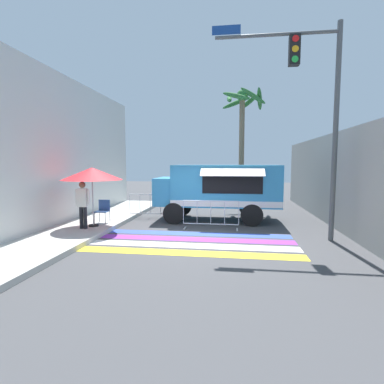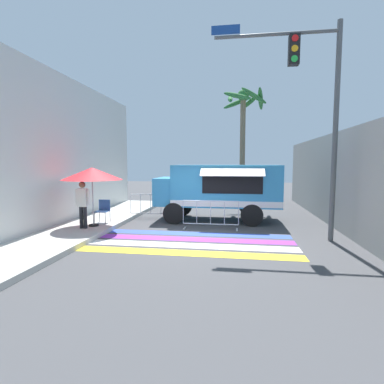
{
  "view_description": "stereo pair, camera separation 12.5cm",
  "coord_description": "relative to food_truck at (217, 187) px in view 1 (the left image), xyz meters",
  "views": [
    {
      "loc": [
        1.23,
        -9.8,
        2.47
      ],
      "look_at": [
        -0.42,
        2.08,
        1.32
      ],
      "focal_mm": 28.0,
      "sensor_mm": 36.0,
      "label": 1
    },
    {
      "loc": [
        1.35,
        -9.78,
        2.47
      ],
      "look_at": [
        -0.42,
        2.08,
        1.32
      ],
      "focal_mm": 28.0,
      "sensor_mm": 36.0,
      "label": 2
    }
  ],
  "objects": [
    {
      "name": "concrete_wall_right",
      "position": [
        4.63,
        -0.05,
        0.37
      ],
      "size": [
        0.2,
        16.0,
        3.65
      ],
      "color": "gray",
      "rests_on": "ground_plane"
    },
    {
      "name": "folding_chair",
      "position": [
        -4.31,
        -1.91,
        -0.76
      ],
      "size": [
        0.46,
        0.46,
        0.89
      ],
      "rotation": [
        0.0,
        0.0,
        0.24
      ],
      "color": "#4C4C51",
      "rests_on": "sidewalk_left"
    },
    {
      "name": "barricade_side",
      "position": [
        -3.02,
        0.22,
        -0.92
      ],
      "size": [
        1.95,
        0.44,
        1.09
      ],
      "color": "#B7BABF",
      "rests_on": "ground_plane"
    },
    {
      "name": "palm_tree",
      "position": [
        1.17,
        3.49,
        3.31
      ],
      "size": [
        2.41,
        2.52,
        6.33
      ],
      "color": "#7A664C",
      "rests_on": "ground_plane"
    },
    {
      "name": "building_left_facade",
      "position": [
        -6.0,
        -3.05,
        1.5
      ],
      "size": [
        0.25,
        16.0,
        5.91
      ],
      "color": "silver",
      "rests_on": "ground_plane"
    },
    {
      "name": "traffic_signal_pole",
      "position": [
        3.13,
        -2.91,
        3.12
      ],
      "size": [
        3.94,
        0.29,
        6.8
      ],
      "color": "#515456",
      "rests_on": "ground_plane"
    },
    {
      "name": "vendor_person",
      "position": [
        -4.54,
        -3.02,
        -0.35
      ],
      "size": [
        0.53,
        0.22,
        1.67
      ],
      "rotation": [
        0.0,
        0.0,
        0.15
      ],
      "color": "black",
      "rests_on": "sidewalk_left"
    },
    {
      "name": "food_truck",
      "position": [
        0.0,
        0.0,
        0.0
      ],
      "size": [
        5.21,
        2.65,
        2.4
      ],
      "color": "#338CBF",
      "rests_on": "ground_plane"
    },
    {
      "name": "crosswalk_painted",
      "position": [
        -0.52,
        -3.75,
        -1.46
      ],
      "size": [
        6.4,
        2.84,
        0.01
      ],
      "color": "yellow",
      "rests_on": "ground_plane"
    },
    {
      "name": "patio_umbrella",
      "position": [
        -4.38,
        -2.6,
        0.63
      ],
      "size": [
        2.19,
        2.19,
        2.16
      ],
      "color": "black",
      "rests_on": "sidewalk_left"
    },
    {
      "name": "sidewalk_left",
      "position": [
        -5.85,
        -3.05,
        -1.38
      ],
      "size": [
        4.4,
        16.0,
        0.16
      ],
      "color": "#B7B5AD",
      "rests_on": "ground_plane"
    },
    {
      "name": "barricade_front",
      "position": [
        -0.11,
        -1.79,
        -0.92
      ],
      "size": [
        2.1,
        0.44,
        1.09
      ],
      "color": "#B7BABF",
      "rests_on": "ground_plane"
    },
    {
      "name": "ground_plane",
      "position": [
        -0.52,
        -3.05,
        -1.46
      ],
      "size": [
        60.0,
        60.0,
        0.0
      ],
      "primitive_type": "plane",
      "color": "#424244"
    }
  ]
}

